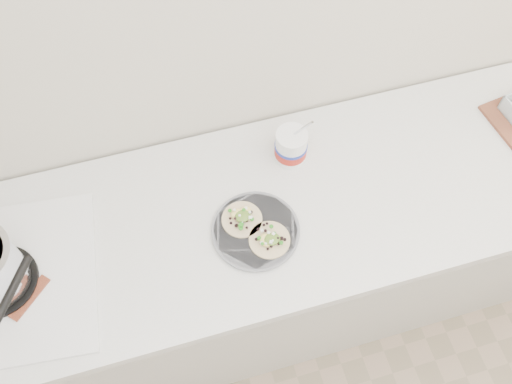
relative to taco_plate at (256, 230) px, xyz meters
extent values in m
cube|color=beige|center=(0.20, 0.38, 0.38)|extent=(3.50, 0.05, 2.60)
cube|color=beige|center=(0.20, 0.08, -0.49)|extent=(2.40, 0.62, 0.86)
cube|color=silver|center=(0.20, 0.06, -0.04)|extent=(2.44, 0.66, 0.04)
cube|color=silver|center=(-0.74, 0.04, -0.01)|extent=(0.58, 0.55, 0.01)
cylinder|color=black|center=(-0.74, 0.04, 0.00)|extent=(0.22, 0.22, 0.01)
cylinder|color=slate|center=(0.00, 0.00, -0.01)|extent=(0.25, 0.25, 0.01)
cylinder|color=slate|center=(0.00, 0.00, -0.01)|extent=(0.27, 0.27, 0.00)
cylinder|color=white|center=(0.18, 0.23, 0.04)|extent=(0.10, 0.10, 0.12)
cylinder|color=#AB1D13|center=(0.18, 0.23, 0.03)|extent=(0.10, 0.10, 0.04)
cylinder|color=#192D99|center=(0.18, 0.23, 0.05)|extent=(0.10, 0.10, 0.01)
cylinder|color=beige|center=(-0.67, -0.03, -0.01)|extent=(0.22, 0.22, 0.01)
cube|color=brown|center=(-0.67, -0.03, 0.00)|extent=(0.12, 0.12, 0.01)
camera|label=1|loc=(-0.20, -0.71, 1.53)|focal=40.00mm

